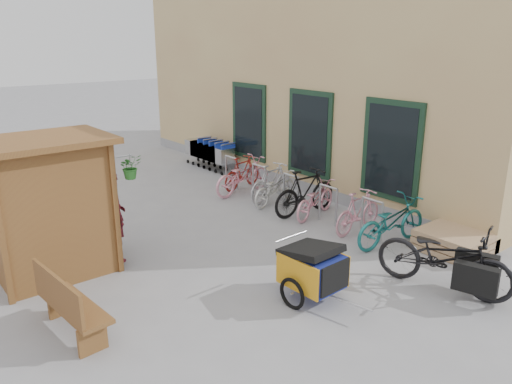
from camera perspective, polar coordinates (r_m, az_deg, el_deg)
ground at (r=8.97m, az=3.59°, el=-8.94°), size 80.00×80.00×0.00m
building at (r=15.86m, az=10.44°, el=15.33°), size 6.07×13.00×7.00m
kiosk at (r=8.98m, az=-23.27°, el=0.29°), size 2.49×1.65×2.40m
bike_rack at (r=11.88m, az=4.02°, el=0.40°), size 0.05×5.35×0.86m
pallet_stack at (r=10.31m, az=21.54°, el=-5.33°), size 1.00×1.20×0.40m
bench at (r=7.43m, az=-20.66°, el=-11.86°), size 0.57×1.52×0.94m
shopping_carts at (r=15.75m, az=-5.39°, el=4.72°), size 0.53×2.11×0.95m
child_trailer at (r=7.90m, az=6.51°, el=-8.58°), size 0.97×1.63×0.95m
cargo_bike at (r=8.64m, az=20.85°, el=-7.07°), size 1.32×2.30×1.14m
person_kiosk at (r=9.43m, az=-15.87°, el=-2.67°), size 0.48×0.67×1.69m
bike_0 at (r=10.19m, az=15.21°, el=-3.29°), size 1.89×0.79×0.97m
bike_1 at (r=10.71m, az=11.62°, el=-2.18°), size 1.54×0.54×0.91m
bike_2 at (r=11.48m, az=6.76°, el=-0.81°), size 1.67×0.95×0.83m
bike_3 at (r=11.57m, az=5.63°, el=0.02°), size 1.82×0.57×1.08m
bike_4 at (r=12.29m, az=2.19°, el=0.47°), size 1.63×0.83×0.82m
bike_5 at (r=12.53m, az=1.81°, el=1.14°), size 1.64×0.71×0.95m
bike_6 at (r=13.09m, az=-1.54°, el=1.87°), size 1.88×0.80×0.96m
bike_7 at (r=13.54m, az=-1.57°, el=2.25°), size 1.54×0.77×0.89m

